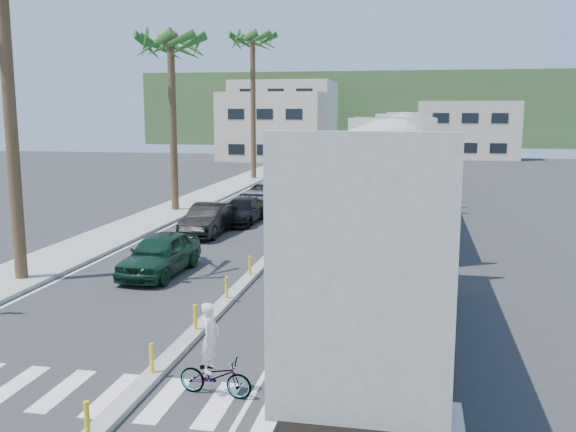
# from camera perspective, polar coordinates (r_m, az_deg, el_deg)

# --- Properties ---
(ground) EXTENTS (140.00, 140.00, 0.00)m
(ground) POSITION_cam_1_polar(r_m,az_deg,el_deg) (16.51, -10.56, -12.64)
(ground) COLOR #28282B
(ground) RESTS_ON ground
(sidewalk) EXTENTS (3.00, 90.00, 0.15)m
(sidewalk) POSITION_cam_1_polar(r_m,az_deg,el_deg) (42.13, -8.76, 1.13)
(sidewalk) COLOR gray
(sidewalk) RESTS_ON ground
(rails) EXTENTS (1.56, 100.00, 0.06)m
(rails) POSITION_cam_1_polar(r_m,az_deg,el_deg) (42.60, 10.02, 1.12)
(rails) COLOR black
(rails) RESTS_ON ground
(median) EXTENTS (0.45, 60.00, 0.85)m
(median) POSITION_cam_1_polar(r_m,az_deg,el_deg) (35.14, 1.53, -0.43)
(median) COLOR gray
(median) RESTS_ON ground
(crosswalk) EXTENTS (14.00, 2.20, 0.01)m
(crosswalk) POSITION_cam_1_polar(r_m,az_deg,el_deg) (14.83, -13.52, -15.38)
(crosswalk) COLOR silver
(crosswalk) RESTS_ON ground
(lane_markings) EXTENTS (9.42, 90.00, 0.01)m
(lane_markings) POSITION_cam_1_polar(r_m,az_deg,el_deg) (40.43, -0.26, 0.78)
(lane_markings) COLOR silver
(lane_markings) RESTS_ON ground
(freight_train) EXTENTS (3.00, 60.94, 5.85)m
(freight_train) POSITION_cam_1_polar(r_m,az_deg,el_deg) (37.12, 9.96, 4.36)
(freight_train) COLOR #A5A297
(freight_train) RESTS_ON ground
(palm_trees) EXTENTS (3.50, 37.20, 13.75)m
(palm_trees) POSITION_cam_1_polar(r_m,az_deg,el_deg) (39.66, -9.78, 16.13)
(palm_trees) COLOR brown
(palm_trees) RESTS_ON ground
(buildings) EXTENTS (38.00, 27.00, 10.00)m
(buildings) POSITION_cam_1_polar(r_m,az_deg,el_deg) (86.69, 3.16, 8.37)
(buildings) COLOR beige
(buildings) RESTS_ON ground
(hillside) EXTENTS (80.00, 20.00, 12.00)m
(hillside) POSITION_cam_1_polar(r_m,az_deg,el_deg) (114.30, 8.44, 9.40)
(hillside) COLOR #385628
(hillside) RESTS_ON ground
(car_lead) EXTENTS (2.23, 4.76, 1.57)m
(car_lead) POSITION_cam_1_polar(r_m,az_deg,el_deg) (24.58, -11.31, -3.32)
(car_lead) COLOR #103221
(car_lead) RESTS_ON ground
(car_second) EXTENTS (1.86, 4.72, 1.53)m
(car_second) POSITION_cam_1_polar(r_m,az_deg,el_deg) (31.85, -7.09, -0.30)
(car_second) COLOR black
(car_second) RESTS_ON ground
(car_third) EXTENTS (2.25, 4.78, 1.34)m
(car_third) POSITION_cam_1_polar(r_m,az_deg,el_deg) (34.88, -4.11, 0.45)
(car_third) COLOR black
(car_third) RESTS_ON ground
(car_rear) EXTENTS (2.82, 5.03, 1.32)m
(car_rear) POSITION_cam_1_polar(r_m,az_deg,el_deg) (42.24, -2.28, 2.05)
(car_rear) COLOR #A4A6A9
(car_rear) RESTS_ON ground
(cyclist) EXTENTS (0.97, 1.81, 2.08)m
(cyclist) POSITION_cam_1_polar(r_m,az_deg,el_deg) (14.38, -6.58, -13.14)
(cyclist) COLOR #9EA0A5
(cyclist) RESTS_ON ground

